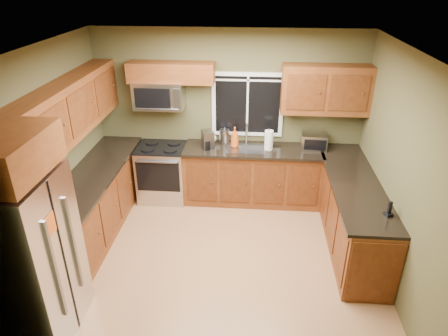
# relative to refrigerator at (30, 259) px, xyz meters

# --- Properties ---
(floor) EXTENTS (4.20, 4.20, 0.00)m
(floor) POSITION_rel_refrigerator_xyz_m (1.74, 1.30, -0.90)
(floor) COLOR #9A6A44
(floor) RESTS_ON ground
(ceiling) EXTENTS (4.20, 4.20, 0.00)m
(ceiling) POSITION_rel_refrigerator_xyz_m (1.74, 1.30, 1.80)
(ceiling) COLOR white
(ceiling) RESTS_ON back_wall
(back_wall) EXTENTS (4.20, 0.00, 4.20)m
(back_wall) POSITION_rel_refrigerator_xyz_m (1.74, 3.10, 0.45)
(back_wall) COLOR #4D4A2B
(back_wall) RESTS_ON ground
(front_wall) EXTENTS (4.20, 0.00, 4.20)m
(front_wall) POSITION_rel_refrigerator_xyz_m (1.74, -0.50, 0.45)
(front_wall) COLOR #4D4A2B
(front_wall) RESTS_ON ground
(left_wall) EXTENTS (0.00, 3.60, 3.60)m
(left_wall) POSITION_rel_refrigerator_xyz_m (-0.36, 1.30, 0.45)
(left_wall) COLOR #4D4A2B
(left_wall) RESTS_ON ground
(right_wall) EXTENTS (0.00, 3.60, 3.60)m
(right_wall) POSITION_rel_refrigerator_xyz_m (3.84, 1.30, 0.45)
(right_wall) COLOR #4D4A2B
(right_wall) RESTS_ON ground
(window) EXTENTS (1.12, 0.03, 1.02)m
(window) POSITION_rel_refrigerator_xyz_m (2.04, 3.08, 0.65)
(window) COLOR white
(window) RESTS_ON back_wall
(base_cabinets_left) EXTENTS (0.60, 2.65, 0.90)m
(base_cabinets_left) POSITION_rel_refrigerator_xyz_m (-0.06, 1.78, -0.45)
(base_cabinets_left) COLOR brown
(base_cabinets_left) RESTS_ON ground
(countertop_left) EXTENTS (0.65, 2.65, 0.04)m
(countertop_left) POSITION_rel_refrigerator_xyz_m (-0.04, 1.78, 0.02)
(countertop_left) COLOR black
(countertop_left) RESTS_ON base_cabinets_left
(base_cabinets_back) EXTENTS (2.17, 0.60, 0.90)m
(base_cabinets_back) POSITION_rel_refrigerator_xyz_m (2.15, 2.80, -0.45)
(base_cabinets_back) COLOR brown
(base_cabinets_back) RESTS_ON ground
(countertop_back) EXTENTS (2.17, 0.65, 0.04)m
(countertop_back) POSITION_rel_refrigerator_xyz_m (2.15, 2.78, 0.02)
(countertop_back) COLOR black
(countertop_back) RESTS_ON base_cabinets_back
(base_cabinets_peninsula) EXTENTS (0.60, 2.52, 0.90)m
(base_cabinets_peninsula) POSITION_rel_refrigerator_xyz_m (3.54, 1.84, -0.45)
(base_cabinets_peninsula) COLOR brown
(base_cabinets_peninsula) RESTS_ON ground
(countertop_peninsula) EXTENTS (0.65, 2.50, 0.04)m
(countertop_peninsula) POSITION_rel_refrigerator_xyz_m (3.51, 1.85, 0.02)
(countertop_peninsula) COLOR black
(countertop_peninsula) RESTS_ON base_cabinets_peninsula
(upper_cabinets_left) EXTENTS (0.33, 2.65, 0.72)m
(upper_cabinets_left) POSITION_rel_refrigerator_xyz_m (-0.20, 1.78, 0.96)
(upper_cabinets_left) COLOR brown
(upper_cabinets_left) RESTS_ON left_wall
(upper_cabinets_back_left) EXTENTS (1.30, 0.33, 0.30)m
(upper_cabinets_back_left) POSITION_rel_refrigerator_xyz_m (0.89, 2.94, 1.17)
(upper_cabinets_back_left) COLOR brown
(upper_cabinets_back_left) RESTS_ON back_wall
(upper_cabinets_back_right) EXTENTS (1.30, 0.33, 0.72)m
(upper_cabinets_back_right) POSITION_rel_refrigerator_xyz_m (3.19, 2.94, 0.96)
(upper_cabinets_back_right) COLOR brown
(upper_cabinets_back_right) RESTS_ON back_wall
(upper_cabinet_over_fridge) EXTENTS (0.72, 0.90, 0.38)m
(upper_cabinet_over_fridge) POSITION_rel_refrigerator_xyz_m (-0.00, 0.00, 1.13)
(upper_cabinet_over_fridge) COLOR brown
(upper_cabinet_over_fridge) RESTS_ON left_wall
(refrigerator) EXTENTS (0.74, 0.90, 1.80)m
(refrigerator) POSITION_rel_refrigerator_xyz_m (0.00, 0.00, 0.00)
(refrigerator) COLOR #B7B7BC
(refrigerator) RESTS_ON ground
(range) EXTENTS (0.76, 0.69, 0.94)m
(range) POSITION_rel_refrigerator_xyz_m (0.69, 2.77, -0.43)
(range) COLOR #B7B7BC
(range) RESTS_ON ground
(microwave) EXTENTS (0.76, 0.41, 0.42)m
(microwave) POSITION_rel_refrigerator_xyz_m (0.69, 2.91, 0.83)
(microwave) COLOR #B7B7BC
(microwave) RESTS_ON back_wall
(sink) EXTENTS (0.60, 0.42, 0.36)m
(sink) POSITION_rel_refrigerator_xyz_m (2.04, 2.79, 0.05)
(sink) COLOR slate
(sink) RESTS_ON countertop_back
(toaster_oven) EXTENTS (0.40, 0.32, 0.24)m
(toaster_oven) POSITION_rel_refrigerator_xyz_m (3.09, 2.86, 0.16)
(toaster_oven) COLOR #B7B7BC
(toaster_oven) RESTS_ON countertop_back
(coffee_maker) EXTENTS (0.23, 0.27, 0.28)m
(coffee_maker) POSITION_rel_refrigerator_xyz_m (1.44, 2.75, 0.17)
(coffee_maker) COLOR slate
(coffee_maker) RESTS_ON countertop_back
(kettle) EXTENTS (0.20, 0.20, 0.29)m
(kettle) POSITION_rel_refrigerator_xyz_m (1.69, 2.95, 0.17)
(kettle) COLOR #B7B7BC
(kettle) RESTS_ON countertop_back
(paper_towel_roll) EXTENTS (0.13, 0.13, 0.34)m
(paper_towel_roll) POSITION_rel_refrigerator_xyz_m (2.39, 2.77, 0.19)
(paper_towel_roll) COLOR white
(paper_towel_roll) RESTS_ON countertop_back
(soap_bottle_a) EXTENTS (0.13, 0.13, 0.32)m
(soap_bottle_a) POSITION_rel_refrigerator_xyz_m (1.86, 2.83, 0.20)
(soap_bottle_a) COLOR #DD5514
(soap_bottle_a) RESTS_ON countertop_back
(soap_bottle_c) EXTENTS (0.15, 0.15, 0.17)m
(soap_bottle_c) POSITION_rel_refrigerator_xyz_m (1.49, 3.00, 0.13)
(soap_bottle_c) COLOR white
(soap_bottle_c) RESTS_ON countertop_back
(cordless_phone) EXTENTS (0.11, 0.11, 0.18)m
(cordless_phone) POSITION_rel_refrigerator_xyz_m (3.72, 1.02, 0.09)
(cordless_phone) COLOR black
(cordless_phone) RESTS_ON countertop_peninsula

